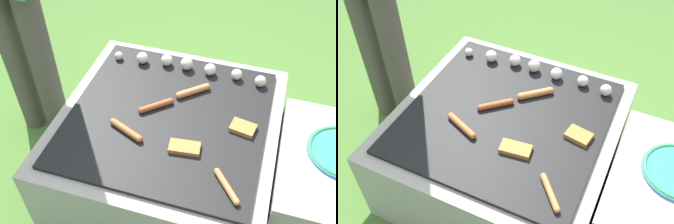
% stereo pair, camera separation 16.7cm
% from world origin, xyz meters
% --- Properties ---
extents(ground_plane, '(14.00, 14.00, 0.00)m').
position_xyz_m(ground_plane, '(0.00, 0.00, 0.00)').
color(ground_plane, '#47702D').
extents(grill, '(0.94, 0.94, 0.42)m').
position_xyz_m(grill, '(0.00, 0.00, 0.21)').
color(grill, '#9E998E').
rests_on(grill, ground_plane).
extents(side_ledge, '(0.47, 0.60, 0.42)m').
position_xyz_m(side_ledge, '(0.71, -0.04, 0.21)').
color(side_ledge, '#9E998E').
rests_on(side_ledge, ground_plane).
extents(sausage_mid_left, '(0.13, 0.12, 0.03)m').
position_xyz_m(sausage_mid_left, '(-0.06, 0.03, 0.44)').
color(sausage_mid_left, '#A34C23').
rests_on(sausage_mid_left, grill).
extents(sausage_front_center, '(0.17, 0.09, 0.03)m').
position_xyz_m(sausage_front_center, '(-0.14, -0.14, 0.44)').
color(sausage_front_center, '#B7602D').
rests_on(sausage_front_center, grill).
extents(sausage_back_center, '(0.12, 0.14, 0.02)m').
position_xyz_m(sausage_back_center, '(0.31, -0.29, 0.43)').
color(sausage_back_center, '#C6753D').
rests_on(sausage_back_center, grill).
extents(sausage_mid_right, '(0.14, 0.13, 0.03)m').
position_xyz_m(sausage_mid_right, '(0.07, 0.17, 0.44)').
color(sausage_mid_right, '#C6753D').
rests_on(sausage_mid_right, grill).
extents(bread_slice_left, '(0.11, 0.09, 0.02)m').
position_xyz_m(bread_slice_left, '(0.32, 0.01, 0.43)').
color(bread_slice_left, '#B27033').
rests_on(bread_slice_left, grill).
extents(bread_slice_right, '(0.13, 0.08, 0.02)m').
position_xyz_m(bread_slice_right, '(0.12, -0.16, 0.43)').
color(bread_slice_right, '#B27033').
rests_on(bread_slice_right, grill).
extents(mushroom_row, '(0.74, 0.08, 0.06)m').
position_xyz_m(mushroom_row, '(0.01, 0.32, 0.45)').
color(mushroom_row, beige).
rests_on(mushroom_row, grill).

